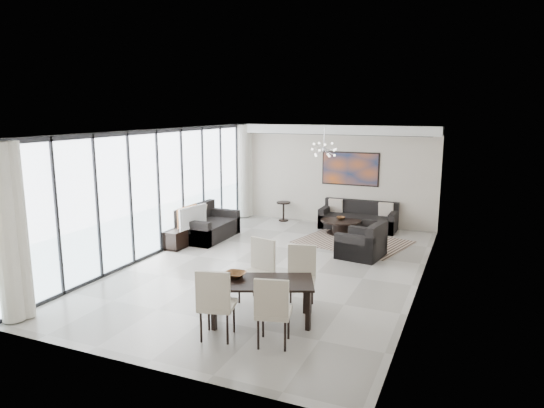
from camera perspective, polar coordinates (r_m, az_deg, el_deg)
The scene contains 20 objects.
room_shell at distance 10.02m, azimuth 2.74°, elevation 0.18°, with size 6.00×9.00×2.90m.
window_wall at distance 11.58m, azimuth -12.85°, elevation 1.48°, with size 0.37×8.95×2.90m.
soffit at distance 14.09m, azimuth 7.16°, elevation 8.68°, with size 5.98×0.40×0.26m, color white.
painting at distance 14.21m, azimuth 9.19°, elevation 4.11°, with size 1.68×0.04×0.98m, color #C4561B.
chandelier at distance 12.31m, azimuth 6.14°, elevation 6.40°, with size 0.66×0.66×0.71m.
rug at distance 12.61m, azimuth 9.53°, elevation -4.42°, with size 2.59×1.99×0.01m, color black.
coffee_table at distance 13.36m, azimuth 8.11°, elevation -2.55°, with size 1.10×1.10×0.39m.
bowl_coffee at distance 13.37m, azimuth 8.09°, elevation -1.64°, with size 0.24×0.24×0.07m, color brown.
sofa_main at distance 13.98m, azimuth 10.14°, elevation -1.82°, with size 2.12×0.87×0.77m.
loveseat at distance 12.86m, azimuth -7.68°, elevation -2.72°, with size 0.98×1.75×0.87m.
armchair at distance 11.34m, azimuth 10.62°, elevation -4.78°, with size 1.06×1.11×0.82m.
side_table at distance 14.70m, azimuth 1.36°, elevation -0.48°, with size 0.42×0.42×0.58m.
tv_console at distance 12.41m, azimuth -10.14°, elevation -3.65°, with size 0.40×1.43×0.45m, color black.
television at distance 12.20m, azimuth -9.62°, elevation -1.48°, with size 0.96×0.13×0.55m, color gray.
dining_table at distance 7.79m, azimuth -1.24°, elevation -9.66°, with size 1.81×1.37×0.68m.
dining_chair_sw at distance 7.20m, azimuth -6.69°, elevation -11.13°, with size 0.61×0.61×1.10m.
dining_chair_se at distance 6.97m, azimuth 0.07°, elevation -12.05°, with size 0.59×0.59×1.06m.
dining_chair_nw at distance 8.58m, azimuth -1.54°, elevation -7.26°, with size 0.62×0.62×1.12m.
dining_chair_ne at distance 8.39m, azimuth 3.47°, elevation -7.97°, with size 0.59×0.59×1.06m.
bowl_dining at distance 7.92m, azimuth -4.35°, elevation -8.31°, with size 0.35×0.35×0.08m, color brown.
Camera 1 is at (3.87, -9.23, 3.35)m, focal length 32.00 mm.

